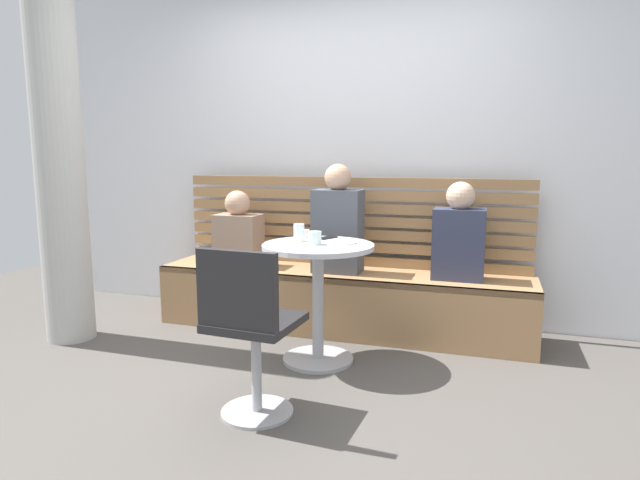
{
  "coord_description": "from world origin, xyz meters",
  "views": [
    {
      "loc": [
        1.03,
        -2.49,
        1.27
      ],
      "look_at": [
        0.02,
        0.66,
        0.75
      ],
      "focal_mm": 30.29,
      "sensor_mm": 36.0,
      "label": 1
    }
  ],
  "objects_px": {
    "white_chair": "(249,327)",
    "cup_espresso_small": "(305,234)",
    "cup_water_clear": "(299,233)",
    "person_adult": "(338,224)",
    "plate_small": "(343,242)",
    "person_child_middle": "(459,236)",
    "booth_bench": "(340,300)",
    "cup_glass_short": "(315,238)",
    "person_child_left": "(238,233)",
    "cafe_table": "(318,280)",
    "phone_on_table": "(327,238)"
  },
  "relations": [
    {
      "from": "white_chair",
      "to": "cup_espresso_small",
      "type": "relative_size",
      "value": 15.18
    },
    {
      "from": "cup_water_clear",
      "to": "person_adult",
      "type": "bearing_deg",
      "value": 80.25
    },
    {
      "from": "white_chair",
      "to": "plate_small",
      "type": "height_order",
      "value": "white_chair"
    },
    {
      "from": "person_child_middle",
      "to": "cup_espresso_small",
      "type": "xyz_separation_m",
      "value": [
        -0.94,
        -0.45,
        0.04
      ]
    },
    {
      "from": "booth_bench",
      "to": "cup_glass_short",
      "type": "distance_m",
      "value": 0.86
    },
    {
      "from": "cup_glass_short",
      "to": "person_child_middle",
      "type": "bearing_deg",
      "value": 39.55
    },
    {
      "from": "person_adult",
      "to": "person_child_left",
      "type": "relative_size",
      "value": 1.36
    },
    {
      "from": "cafe_table",
      "to": "cup_espresso_small",
      "type": "xyz_separation_m",
      "value": [
        -0.15,
        0.19,
        0.25
      ]
    },
    {
      "from": "cafe_table",
      "to": "person_child_left",
      "type": "distance_m",
      "value": 1.05
    },
    {
      "from": "cup_espresso_small",
      "to": "white_chair",
      "type": "bearing_deg",
      "value": -86.04
    },
    {
      "from": "person_adult",
      "to": "plate_small",
      "type": "bearing_deg",
      "value": -71.13
    },
    {
      "from": "booth_bench",
      "to": "white_chair",
      "type": "height_order",
      "value": "white_chair"
    },
    {
      "from": "cafe_table",
      "to": "white_chair",
      "type": "relative_size",
      "value": 0.87
    },
    {
      "from": "cup_water_clear",
      "to": "cup_glass_short",
      "type": "xyz_separation_m",
      "value": [
        0.13,
        -0.08,
        -0.02
      ]
    },
    {
      "from": "person_child_left",
      "to": "plate_small",
      "type": "distance_m",
      "value": 1.12
    },
    {
      "from": "cafe_table",
      "to": "person_child_middle",
      "type": "xyz_separation_m",
      "value": [
        0.79,
        0.64,
        0.21
      ]
    },
    {
      "from": "person_child_middle",
      "to": "cup_espresso_small",
      "type": "distance_m",
      "value": 1.04
    },
    {
      "from": "cup_water_clear",
      "to": "white_chair",
      "type": "bearing_deg",
      "value": -85.79
    },
    {
      "from": "plate_small",
      "to": "person_adult",
      "type": "bearing_deg",
      "value": 108.87
    },
    {
      "from": "person_child_left",
      "to": "cup_glass_short",
      "type": "relative_size",
      "value": 7.11
    },
    {
      "from": "plate_small",
      "to": "phone_on_table",
      "type": "distance_m",
      "value": 0.23
    },
    {
      "from": "plate_small",
      "to": "white_chair",
      "type": "bearing_deg",
      "value": -103.8
    },
    {
      "from": "person_adult",
      "to": "person_child_left",
      "type": "bearing_deg",
      "value": 179.67
    },
    {
      "from": "person_child_middle",
      "to": "cup_glass_short",
      "type": "xyz_separation_m",
      "value": [
        -0.8,
        -0.66,
        0.05
      ]
    },
    {
      "from": "person_adult",
      "to": "cafe_table",
      "type": "bearing_deg",
      "value": -85.36
    },
    {
      "from": "cafe_table",
      "to": "person_adult",
      "type": "distance_m",
      "value": 0.67
    },
    {
      "from": "cup_espresso_small",
      "to": "plate_small",
      "type": "bearing_deg",
      "value": -24.26
    },
    {
      "from": "booth_bench",
      "to": "phone_on_table",
      "type": "bearing_deg",
      "value": -87.66
    },
    {
      "from": "person_child_middle",
      "to": "cup_glass_short",
      "type": "height_order",
      "value": "person_child_middle"
    },
    {
      "from": "plate_small",
      "to": "booth_bench",
      "type": "bearing_deg",
      "value": 106.7
    },
    {
      "from": "cup_glass_short",
      "to": "booth_bench",
      "type": "bearing_deg",
      "value": 91.79
    },
    {
      "from": "cafe_table",
      "to": "person_child_left",
      "type": "height_order",
      "value": "person_child_left"
    },
    {
      "from": "cup_water_clear",
      "to": "plate_small",
      "type": "bearing_deg",
      "value": 0.89
    },
    {
      "from": "cafe_table",
      "to": "plate_small",
      "type": "height_order",
      "value": "plate_small"
    },
    {
      "from": "person_child_left",
      "to": "cup_water_clear",
      "type": "relative_size",
      "value": 5.17
    },
    {
      "from": "person_adult",
      "to": "person_child_left",
      "type": "height_order",
      "value": "person_adult"
    },
    {
      "from": "cup_glass_short",
      "to": "plate_small",
      "type": "distance_m",
      "value": 0.18
    },
    {
      "from": "phone_on_table",
      "to": "person_child_middle",
      "type": "bearing_deg",
      "value": -127.37
    },
    {
      "from": "cup_water_clear",
      "to": "phone_on_table",
      "type": "xyz_separation_m",
      "value": [
        0.13,
        0.17,
        -0.05
      ]
    },
    {
      "from": "cafe_table",
      "to": "phone_on_table",
      "type": "relative_size",
      "value": 5.29
    },
    {
      "from": "booth_bench",
      "to": "cup_water_clear",
      "type": "xyz_separation_m",
      "value": [
        -0.11,
        -0.57,
        0.57
      ]
    },
    {
      "from": "cup_espresso_small",
      "to": "phone_on_table",
      "type": "distance_m",
      "value": 0.14
    },
    {
      "from": "phone_on_table",
      "to": "plate_small",
      "type": "bearing_deg",
      "value": 158.43
    },
    {
      "from": "white_chair",
      "to": "person_adult",
      "type": "distance_m",
      "value": 1.46
    },
    {
      "from": "person_adult",
      "to": "phone_on_table",
      "type": "relative_size",
      "value": 5.51
    },
    {
      "from": "white_chair",
      "to": "plate_small",
      "type": "relative_size",
      "value": 5.0
    },
    {
      "from": "white_chair",
      "to": "person_adult",
      "type": "height_order",
      "value": "person_adult"
    },
    {
      "from": "person_child_left",
      "to": "plate_small",
      "type": "relative_size",
      "value": 3.34
    },
    {
      "from": "cup_glass_short",
      "to": "cup_espresso_small",
      "type": "height_order",
      "value": "cup_glass_short"
    },
    {
      "from": "white_chair",
      "to": "cup_espresso_small",
      "type": "distance_m",
      "value": 1.05
    }
  ]
}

